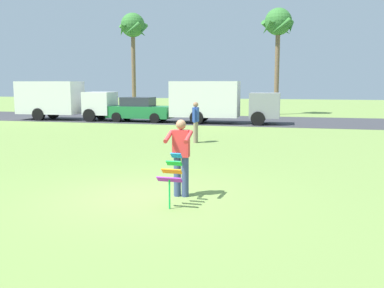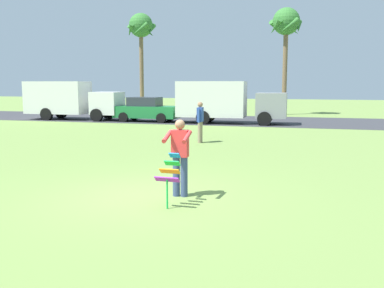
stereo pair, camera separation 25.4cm
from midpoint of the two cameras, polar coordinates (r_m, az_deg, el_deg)
name	(u,v)px [view 1 (the left image)]	position (r m, az deg, el deg)	size (l,w,h in m)	color
ground_plane	(149,196)	(9.86, -6.46, -6.85)	(120.00, 120.00, 0.00)	olive
road_strip	(250,121)	(29.29, 7.36, 3.06)	(120.00, 8.00, 0.01)	#38383D
person_kite_flyer	(181,155)	(9.59, -2.23, -1.42)	(0.56, 0.67, 1.73)	#384772
kite_held	(172,173)	(8.86, -3.49, -3.79)	(0.51, 0.63, 1.08)	blue
parked_truck_white_box	(61,99)	(31.04, -17.09, 5.65)	(6.74, 2.21, 2.62)	silver
parked_car_green	(140,110)	(28.56, -7.16, 4.48)	(4.24, 1.91, 1.60)	#1E7238
parked_truck_grey_van	(218,101)	(27.09, 3.20, 5.69)	(6.76, 2.27, 2.62)	gray
palm_tree_left_near	(133,29)	(39.87, -7.98, 14.72)	(2.58, 2.71, 8.62)	brown
palm_tree_right_near	(278,26)	(35.62, 11.06, 14.97)	(2.58, 2.71, 8.30)	brown
person_walker_near	(196,121)	(18.34, 0.09, 3.07)	(0.23, 0.57, 1.73)	gray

